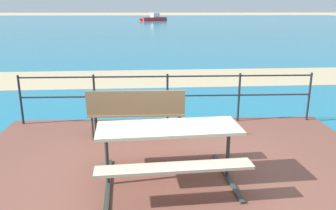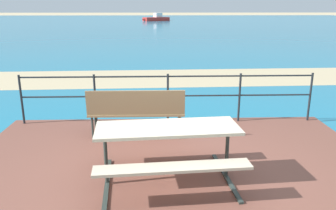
{
  "view_description": "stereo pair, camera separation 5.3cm",
  "coord_description": "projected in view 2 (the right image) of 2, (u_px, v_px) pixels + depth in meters",
  "views": [
    {
      "loc": [
        -0.29,
        -4.33,
        2.39
      ],
      "look_at": [
        -0.03,
        1.53,
        0.67
      ],
      "focal_mm": 36.53,
      "sensor_mm": 36.0,
      "label": 1
    },
    {
      "loc": [
        -0.24,
        -4.34,
        2.39
      ],
      "look_at": [
        -0.03,
        1.53,
        0.67
      ],
      "focal_mm": 36.53,
      "sensor_mm": 36.0,
      "label": 2
    }
  ],
  "objects": [
    {
      "name": "beach_strip",
      "position": [
        163.0,
        78.0,
        11.69
      ],
      "size": [
        54.07,
        4.69,
        0.01
      ],
      "primitive_type": "cube",
      "rotation": [
        0.0,
        0.0,
        0.03
      ],
      "color": "tan",
      "rests_on": "ground"
    },
    {
      "name": "sea_water",
      "position": [
        157.0,
        25.0,
        43.21
      ],
      "size": [
        90.0,
        90.0,
        0.01
      ],
      "primitive_type": "cube",
      "color": "teal",
      "rests_on": "ground"
    },
    {
      "name": "ground_plane",
      "position": [
        174.0,
        181.0,
        4.84
      ],
      "size": [
        240.0,
        240.0,
        0.0
      ],
      "primitive_type": "plane",
      "color": "tan"
    },
    {
      "name": "boat_near",
      "position": [
        156.0,
        18.0,
        55.0
      ],
      "size": [
        4.6,
        3.45,
        1.24
      ],
      "rotation": [
        0.0,
        0.0,
        3.69
      ],
      "color": "red",
      "rests_on": "sea_water"
    },
    {
      "name": "patio_paving",
      "position": [
        174.0,
        179.0,
        4.83
      ],
      "size": [
        6.4,
        5.2,
        0.06
      ],
      "primitive_type": "cube",
      "color": "brown",
      "rests_on": "ground"
    },
    {
      "name": "park_bench",
      "position": [
        136.0,
        109.0,
        6.09
      ],
      "size": [
        1.73,
        0.42,
        0.92
      ],
      "rotation": [
        0.0,
        0.0,
        3.14
      ],
      "color": "#8C704C",
      "rests_on": "patio_paving"
    },
    {
      "name": "railing_fence",
      "position": [
        168.0,
        92.0,
        6.93
      ],
      "size": [
        5.94,
        0.04,
        1.01
      ],
      "color": "#1E2328",
      "rests_on": "patio_paving"
    },
    {
      "name": "picnic_table",
      "position": [
        168.0,
        140.0,
        4.56
      ],
      "size": [
        2.0,
        1.54,
        0.79
      ],
      "rotation": [
        0.0,
        0.0,
        0.08
      ],
      "color": "#BCAD93",
      "rests_on": "patio_paving"
    }
  ]
}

